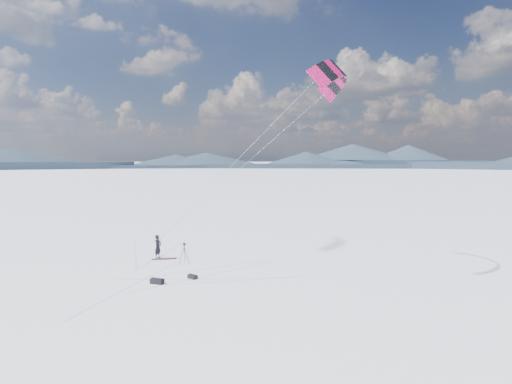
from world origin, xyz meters
The scene contains 9 objects.
ground centered at (0.00, 0.00, 0.00)m, with size 1800.00×1800.00×0.00m, color white.
horizon_hills centered at (0.00, 0.00, 2.81)m, with size 704.00×705.94×8.00m.
snow_tracks centered at (0.33, 0.01, 0.00)m, with size 17.62×10.25×0.01m.
snowkiter centered at (-1.74, 2.44, 0.00)m, with size 0.60×0.40×1.66m, color black.
snowboard centered at (-1.22, 2.44, 0.02)m, with size 1.68×0.31×0.04m, color maroon.
tripod centered at (0.87, 2.00, 0.91)m, with size 0.64×0.73×1.41m.
gear_bag_a centered at (2.23, -2.30, 0.15)m, with size 0.79×0.43×0.34m.
gear_bag_b centered at (3.37, -0.55, 0.12)m, with size 0.65×0.42×0.27m.
power_kite centered at (9.68, 5.19, 11.84)m, with size 12.80×6.25×11.61m.
Camera 1 is at (17.89, -20.37, 6.93)m, focal length 30.00 mm.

